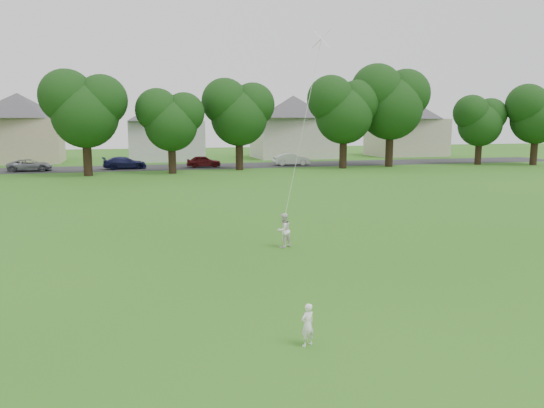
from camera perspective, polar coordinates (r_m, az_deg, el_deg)
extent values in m
plane|color=#285E15|center=(14.39, 2.53, -10.28)|extent=(160.00, 160.00, 0.00)
cube|color=#2D2D30|center=(55.31, -10.65, 3.93)|extent=(90.00, 7.00, 0.01)
imported|color=white|center=(11.52, 3.84, -12.84)|extent=(0.40, 0.34, 0.94)
imported|color=white|center=(19.95, 1.25, -2.84)|extent=(0.80, 0.75, 1.31)
plane|color=white|center=(20.38, 5.34, 17.29)|extent=(0.98, 1.07, 0.65)
cylinder|color=white|center=(19.84, 3.28, 7.75)|extent=(0.01, 0.01, 6.92)
cylinder|color=black|center=(48.37, -19.25, 4.95)|extent=(0.74, 0.74, 3.50)
cylinder|color=black|center=(48.55, -10.69, 4.97)|extent=(0.69, 0.69, 2.93)
cylinder|color=black|center=(51.36, -3.53, 5.57)|extent=(0.73, 0.73, 3.38)
cylinder|color=black|center=(53.50, 7.66, 5.73)|extent=(0.74, 0.74, 3.54)
cylinder|color=black|center=(56.22, 12.51, 6.00)|extent=(0.79, 0.79, 4.03)
cylinder|color=black|center=(61.67, 21.31, 5.32)|extent=(0.69, 0.69, 2.88)
cylinder|color=black|center=(63.52, 26.35, 5.28)|extent=(0.72, 0.72, 3.31)
imported|color=gray|center=(54.89, -24.58, 3.82)|extent=(4.10, 2.08, 1.11)
imported|color=#121439|center=(54.12, -15.57, 4.29)|extent=(4.34, 2.15, 1.21)
imported|color=maroon|center=(54.59, -7.36, 4.57)|extent=(3.60, 1.71, 1.19)
imported|color=silver|center=(56.58, 2.11, 4.83)|extent=(3.91, 1.59, 1.26)
cube|color=#C8B596|center=(66.07, -25.45, 6.18)|extent=(8.74, 6.32, 5.00)
pyramid|color=#454348|center=(66.10, -25.76, 10.72)|extent=(12.60, 12.60, 2.75)
cube|color=silver|center=(65.13, -11.39, 6.70)|extent=(8.62, 7.23, 4.67)
pyramid|color=#454348|center=(65.13, -11.52, 11.02)|extent=(12.44, 12.44, 2.57)
cube|color=beige|center=(68.03, 2.28, 7.12)|extent=(9.69, 7.37, 5.05)
pyramid|color=#454348|center=(68.06, 2.31, 11.59)|extent=(13.97, 13.97, 2.78)
cube|color=beige|center=(74.35, 14.24, 6.97)|extent=(9.48, 6.69, 4.95)
pyramid|color=#454348|center=(74.37, 14.39, 10.97)|extent=(13.68, 13.68, 2.72)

